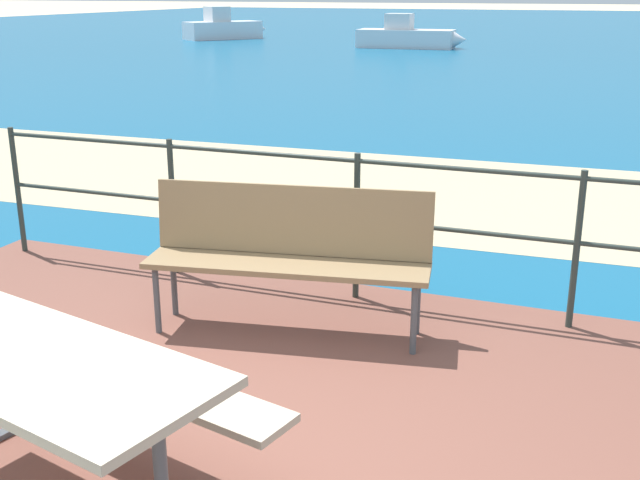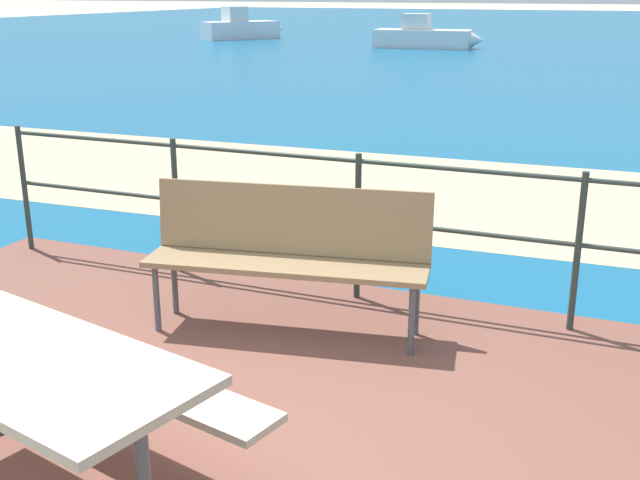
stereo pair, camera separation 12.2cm
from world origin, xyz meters
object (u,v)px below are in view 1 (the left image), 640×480
park_bench (289,245)px  boat_mid (407,37)px  picnic_table (29,397)px  boat_near (224,28)px

park_bench → boat_mid: (-5.90, 25.53, -0.20)m
picnic_table → park_bench: 2.19m
picnic_table → park_bench: size_ratio=1.06×
boat_near → picnic_table: bearing=-117.3°
park_bench → boat_near: bearing=108.3°
picnic_table → boat_mid: bearing=115.2°
picnic_table → boat_near: (-14.75, 30.15, -0.16)m
park_bench → boat_mid: 26.20m
picnic_table → boat_near: bearing=129.6°
picnic_table → boat_near: size_ratio=0.53×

